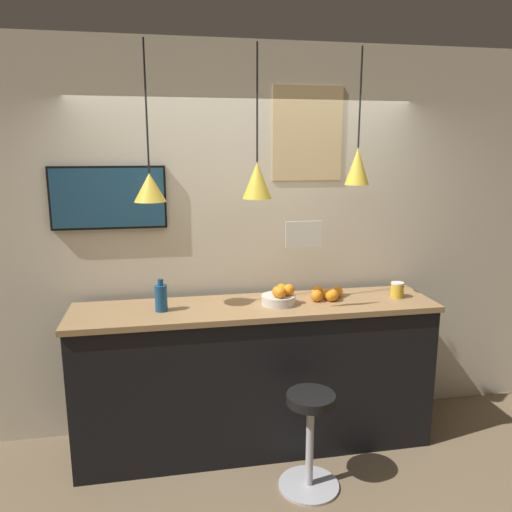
{
  "coord_description": "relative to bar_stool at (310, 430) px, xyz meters",
  "views": [
    {
      "loc": [
        -0.61,
        -2.58,
        2.15
      ],
      "look_at": [
        0.0,
        0.7,
        1.43
      ],
      "focal_mm": 35.0,
      "sensor_mm": 36.0,
      "label": 1
    }
  ],
  "objects": [
    {
      "name": "pendant_lamp_left",
      "position": [
        -0.94,
        0.5,
        1.51
      ],
      "size": [
        0.2,
        0.2,
        0.98
      ],
      "color": "black"
    },
    {
      "name": "bar_stool",
      "position": [
        0.0,
        0.0,
        0.0
      ],
      "size": [
        0.39,
        0.39,
        0.65
      ],
      "color": "#B7B7BC",
      "rests_on": "ground_plane"
    },
    {
      "name": "spread_jar",
      "position": [
        0.8,
        0.52,
        0.73
      ],
      "size": [
        0.1,
        0.1,
        0.11
      ],
      "color": "gold",
      "rests_on": "service_counter"
    },
    {
      "name": "wall_poster",
      "position": [
        0.21,
        0.9,
        1.85
      ],
      "size": [
        0.53,
        0.01,
        0.68
      ],
      "color": "#DBBC84"
    },
    {
      "name": "orange_pile",
      "position": [
        0.29,
        0.56,
        0.72
      ],
      "size": [
        0.27,
        0.19,
        0.09
      ],
      "color": "orange",
      "rests_on": "service_counter"
    },
    {
      "name": "pendant_lamp_right",
      "position": [
        0.44,
        0.5,
        1.63
      ],
      "size": [
        0.16,
        0.16,
        0.89
      ],
      "color": "black"
    },
    {
      "name": "mounted_tv",
      "position": [
        -1.24,
        0.88,
        1.41
      ],
      "size": [
        0.8,
        0.04,
        0.44
      ],
      "color": "black"
    },
    {
      "name": "hanging_menu_board",
      "position": [
        0.03,
        0.33,
        1.2
      ],
      "size": [
        0.24,
        0.01,
        0.17
      ],
      "color": "white"
    },
    {
      "name": "back_wall",
      "position": [
        -0.25,
        0.94,
        1.04
      ],
      "size": [
        8.0,
        0.06,
        2.9
      ],
      "color": "beige",
      "rests_on": "ground_plane"
    },
    {
      "name": "ground_plane",
      "position": [
        -0.25,
        -0.16,
        -0.41
      ],
      "size": [
        14.0,
        14.0,
        0.0
      ],
      "primitive_type": "plane",
      "color": "#756047"
    },
    {
      "name": "pendant_lamp_middle",
      "position": [
        -0.25,
        0.5,
        1.55
      ],
      "size": [
        0.19,
        0.19,
        0.97
      ],
      "color": "black"
    },
    {
      "name": "juice_bottle",
      "position": [
        -0.9,
        0.52,
        0.77
      ],
      "size": [
        0.08,
        0.08,
        0.22
      ],
      "color": "navy",
      "rests_on": "service_counter"
    },
    {
      "name": "fruit_bowl",
      "position": [
        -0.08,
        0.51,
        0.73
      ],
      "size": [
        0.24,
        0.24,
        0.15
      ],
      "color": "beige",
      "rests_on": "service_counter"
    },
    {
      "name": "service_counter",
      "position": [
        -0.25,
        0.54,
        0.14
      ],
      "size": [
        2.55,
        0.58,
        1.08
      ],
      "color": "black",
      "rests_on": "ground_plane"
    }
  ]
}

